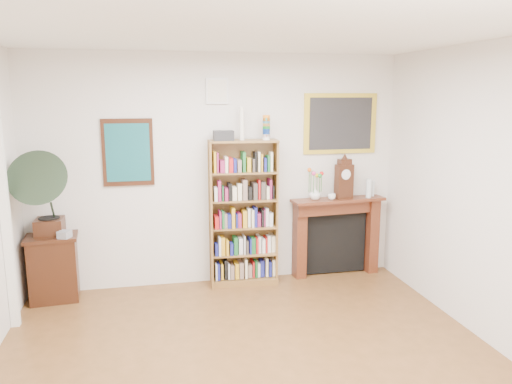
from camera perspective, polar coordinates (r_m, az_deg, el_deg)
room at (r=3.66m, az=0.94°, el=-3.36°), size 4.51×5.01×2.81m
teal_poster at (r=5.98m, az=-14.42°, el=4.40°), size 0.58×0.04×0.78m
small_picture at (r=5.99m, az=-4.47°, el=11.44°), size 0.26×0.04×0.30m
gilt_painting at (r=6.39m, az=9.61°, el=7.71°), size 0.95×0.04×0.75m
bookshelf at (r=6.04m, az=-1.40°, el=-1.50°), size 0.84×0.36×2.05m
side_cabinet at (r=6.16m, az=-22.12°, el=-8.05°), size 0.59×0.45×0.76m
fireplace at (r=6.53m, az=9.10°, el=-4.30°), size 1.23×0.38×1.02m
gramophone at (r=5.83m, az=-23.14°, el=0.33°), size 0.60×0.75×0.98m
cd_stack at (r=5.89m, az=-21.05°, el=-4.55°), size 0.16×0.16×0.08m
mantel_clock at (r=6.36m, az=10.03°, el=1.42°), size 0.23×0.16×0.50m
flower_vase at (r=6.25m, az=6.76°, el=-0.20°), size 0.17×0.17×0.15m
teacup at (r=6.29m, az=8.64°, el=-0.53°), size 0.13×0.13×0.08m
bottle_left at (r=6.50m, az=12.77°, el=0.43°), size 0.07×0.07×0.24m
bottle_right at (r=6.59m, az=13.13°, el=0.39°), size 0.06×0.06×0.20m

